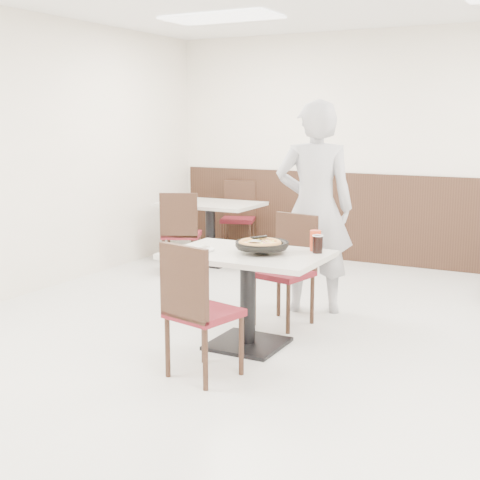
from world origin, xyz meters
The scene contains 20 objects.
floor centered at (0.00, 0.00, 0.00)m, with size 7.00×7.00×0.00m, color #A6A6A2.
wall_back centered at (0.00, 3.50, 1.40)m, with size 6.00×0.04×2.80m, color white.
wainscot_back centered at (0.00, 3.48, 0.55)m, with size 5.90×0.03×1.10m, color black.
fluo_panel_c centered at (-1.50, 1.80, 2.78)m, with size 1.20×0.60×0.02m, color white.
main_table centered at (-0.29, 0.05, 0.38)m, with size 1.20×0.80×0.75m, color beige, non-canonical shape.
chair_near centered at (-0.26, -0.65, 0.47)m, with size 0.42×0.42×0.95m, color black, non-canonical shape.
chair_far centered at (-0.27, 0.68, 0.47)m, with size 0.42×0.42×0.95m, color black, non-canonical shape.
trivet centered at (-0.18, 0.07, 0.77)m, with size 0.11×0.11×0.04m, color black.
pizza_pan centered at (-0.18, 0.07, 0.79)m, with size 0.38×0.38×0.01m, color black.
pizza centered at (-0.19, 0.06, 0.81)m, with size 0.31×0.31×0.02m, color tan.
pizza_server centered at (-0.22, 0.06, 0.84)m, with size 0.08×0.10×0.00m, color silver.
napkin centered at (-0.67, -0.13, 0.75)m, with size 0.15×0.15×0.00m, color white.
side_plate centered at (-0.64, -0.06, 0.76)m, with size 0.19×0.19×0.01m, color white.
fork centered at (-0.62, -0.09, 0.77)m, with size 0.01×0.15×0.00m, color silver.
cola_glass centered at (0.20, 0.27, 0.81)m, with size 0.08×0.08×0.13m, color black.
red_cup centered at (0.15, 0.35, 0.83)m, with size 0.09×0.09×0.16m, color red.
diner_person centered at (-0.20, 1.20, 0.96)m, with size 0.70×0.46×1.93m, color #AAAAB0.
bg_table_left centered at (-2.10, 2.56, 0.38)m, with size 1.20×0.80×0.75m, color beige, non-canonical shape.
bg_chair_left_near centered at (-2.10, 1.92, 0.47)m, with size 0.42×0.42×0.95m, color black, non-canonical shape.
bg_chair_left_far centered at (-2.07, 3.23, 0.47)m, with size 0.42×0.42×0.95m, color black, non-canonical shape.
Camera 1 is at (2.01, -4.42, 1.77)m, focal length 50.00 mm.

